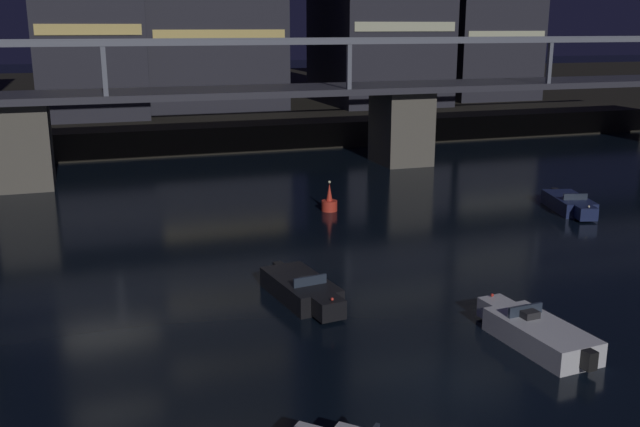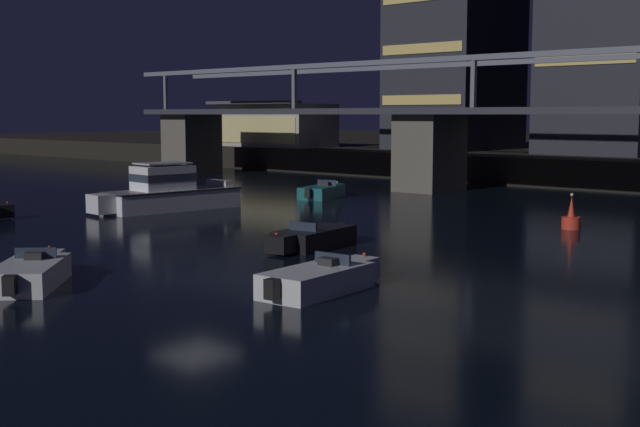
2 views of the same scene
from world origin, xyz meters
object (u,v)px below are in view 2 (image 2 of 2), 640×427
object	(u,v)px
speedboat_near_right	(321,279)
channel_buoy	(571,219)
speedboat_far_left	(323,192)
tower_west_low	(456,25)
speedboat_mid_left	(31,273)
speedboat_mid_center	(312,238)
waterfront_pavilion	(276,125)
cabin_cruiser_near_left	(167,192)
river_bridge	(611,136)

from	to	relation	value
speedboat_near_right	channel_buoy	distance (m)	18.97
speedboat_far_left	channel_buoy	size ratio (longest dim) A/B	2.92
tower_west_low	channel_buoy	xyz separation A→B (m)	(27.46, -31.72, -13.58)
speedboat_mid_left	speedboat_mid_center	world-z (taller)	same
tower_west_low	waterfront_pavilion	bearing A→B (deg)	-156.10
channel_buoy	speedboat_near_right	bearing A→B (deg)	-87.83
waterfront_pavilion	speedboat_near_right	xyz separation A→B (m)	(45.13, -43.16, -4.02)
cabin_cruiser_near_left	speedboat_mid_left	xyz separation A→B (m)	(14.15, -16.45, -0.64)
tower_west_low	speedboat_mid_center	bearing A→B (deg)	-63.64
river_bridge	speedboat_far_left	bearing A→B (deg)	-150.85
speedboat_mid_center	speedboat_far_left	distance (m)	21.25
speedboat_near_right	speedboat_mid_left	distance (m)	9.46
speedboat_mid_left	channel_buoy	xyz separation A→B (m)	(6.93, 24.53, 0.06)
waterfront_pavilion	cabin_cruiser_near_left	bearing A→B (deg)	-54.15
cabin_cruiser_near_left	speedboat_mid_left	distance (m)	21.71
river_bridge	cabin_cruiser_near_left	size ratio (longest dim) A/B	9.31
river_bridge	waterfront_pavilion	distance (m)	42.69
river_bridge	speedboat_far_left	xyz separation A→B (m)	(-15.85, -8.84, -3.80)
tower_west_low	waterfront_pavilion	size ratio (longest dim) A/B	1.94
speedboat_mid_left	speedboat_mid_center	xyz separation A→B (m)	(1.48, 11.84, 0.00)
river_bridge	speedboat_near_right	world-z (taller)	river_bridge
tower_west_low	channel_buoy	distance (m)	44.10
speedboat_near_right	speedboat_far_left	size ratio (longest dim) A/B	1.02
speedboat_mid_left	cabin_cruiser_near_left	bearing A→B (deg)	130.71
tower_west_low	speedboat_mid_left	world-z (taller)	tower_west_low
river_bridge	speedboat_mid_left	world-z (taller)	river_bridge
river_bridge	cabin_cruiser_near_left	world-z (taller)	river_bridge
speedboat_mid_left	speedboat_far_left	bearing A→B (deg)	113.79
channel_buoy	speedboat_far_left	bearing A→B (deg)	169.84
cabin_cruiser_near_left	speedboat_mid_center	size ratio (longest dim) A/B	1.78
cabin_cruiser_near_left	tower_west_low	bearing A→B (deg)	99.10
speedboat_near_right	speedboat_mid_center	bearing A→B (deg)	134.55
tower_west_low	cabin_cruiser_near_left	distance (m)	42.35
speedboat_mid_left	speedboat_far_left	world-z (taller)	same
speedboat_mid_left	channel_buoy	bearing A→B (deg)	74.22
tower_west_low	cabin_cruiser_near_left	xyz separation A→B (m)	(6.37, -39.80, -13.00)
cabin_cruiser_near_left	speedboat_near_right	distance (m)	24.37
channel_buoy	river_bridge	bearing A→B (deg)	105.54
speedboat_mid_center	channel_buoy	bearing A→B (deg)	66.75
waterfront_pavilion	tower_west_low	bearing A→B (deg)	23.90
speedboat_mid_left	speedboat_far_left	size ratio (longest dim) A/B	0.86
tower_west_low	cabin_cruiser_near_left	bearing A→B (deg)	-80.90
waterfront_pavilion	speedboat_far_left	size ratio (longest dim) A/B	2.41
cabin_cruiser_near_left	speedboat_mid_center	distance (m)	16.31
tower_west_low	waterfront_pavilion	distance (m)	20.89
waterfront_pavilion	speedboat_mid_center	bearing A→B (deg)	-43.44
tower_west_low	speedboat_near_right	distance (m)	59.57
speedboat_mid_left	speedboat_far_left	distance (m)	30.58
tower_west_low	speedboat_near_right	xyz separation A→B (m)	(28.17, -50.68, -13.64)
tower_west_low	speedboat_far_left	world-z (taller)	tower_west_low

